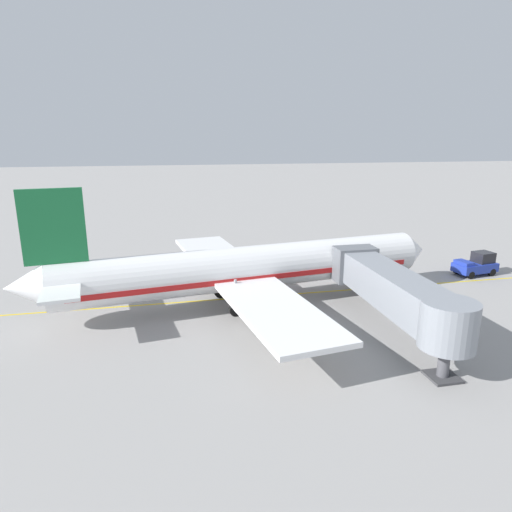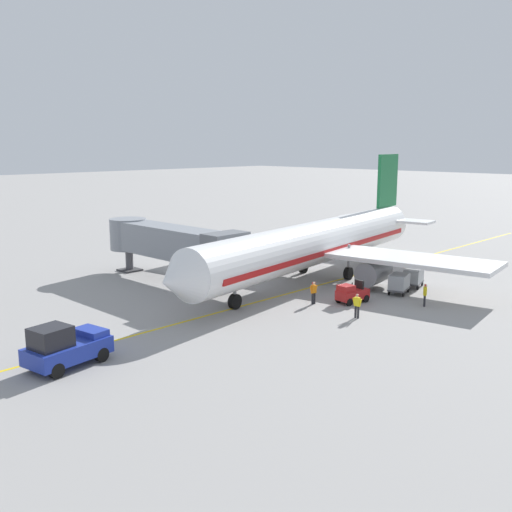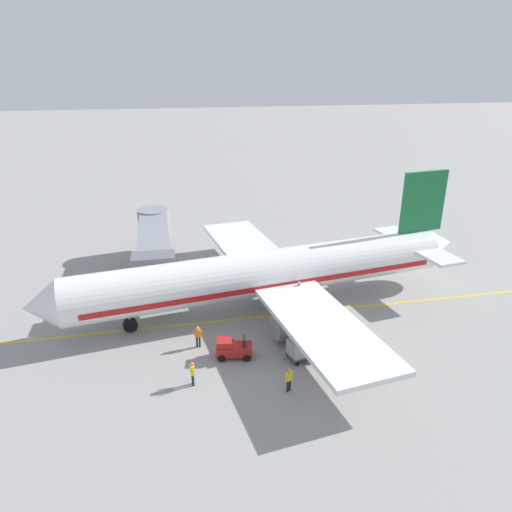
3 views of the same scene
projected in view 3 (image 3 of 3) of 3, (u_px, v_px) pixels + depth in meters
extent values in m
plane|color=gray|center=(271.00, 316.00, 38.81)|extent=(400.00, 400.00, 0.00)
cube|color=gold|center=(271.00, 316.00, 38.81)|extent=(0.24, 80.00, 0.01)
cylinder|color=white|center=(266.00, 272.00, 38.89)|extent=(8.32, 32.20, 3.70)
cube|color=red|center=(266.00, 278.00, 39.06)|extent=(7.99, 29.67, 0.44)
cone|color=white|center=(40.00, 306.00, 33.47)|extent=(3.94, 2.90, 3.63)
cone|color=white|center=(438.00, 244.00, 44.25)|extent=(3.52, 3.23, 3.14)
cube|color=black|center=(66.00, 294.00, 33.79)|extent=(2.91, 1.49, 0.60)
cube|color=white|center=(277.00, 278.00, 39.45)|extent=(30.44, 9.52, 0.36)
cylinder|color=gray|center=(295.00, 324.00, 34.88)|extent=(2.44, 3.46, 2.00)
cylinder|color=gray|center=(247.00, 268.00, 44.46)|extent=(2.44, 3.46, 2.00)
cube|color=#196B38|center=(423.00, 202.00, 41.87)|extent=(0.96, 4.40, 5.50)
cube|color=white|center=(416.00, 245.00, 43.34)|extent=(10.27, 4.03, 0.24)
cylinder|color=black|center=(130.00, 325.00, 36.40)|extent=(0.61, 1.15, 1.10)
cylinder|color=gray|center=(128.00, 307.00, 35.81)|extent=(0.24, 0.24, 2.00)
cylinder|color=black|center=(298.00, 310.00, 38.55)|extent=(0.61, 1.15, 1.10)
cylinder|color=gray|center=(299.00, 293.00, 37.97)|extent=(0.24, 0.24, 2.00)
cylinder|color=black|center=(277.00, 287.00, 42.56)|extent=(0.61, 1.15, 1.10)
cylinder|color=gray|center=(277.00, 271.00, 41.97)|extent=(0.24, 0.24, 2.00)
cube|color=gray|center=(154.00, 245.00, 44.19)|extent=(14.04, 2.80, 2.60)
cube|color=slate|center=(154.00, 272.00, 38.55)|extent=(2.00, 3.50, 2.99)
cylinder|color=gray|center=(154.00, 222.00, 50.56)|extent=(3.36, 3.36, 2.86)
cylinder|color=#4C4C51|center=(156.00, 243.00, 51.47)|extent=(0.70, 0.70, 2.19)
cube|color=#38383A|center=(157.00, 252.00, 51.85)|extent=(1.80, 1.80, 0.16)
cube|color=#B21E1E|center=(234.00, 349.00, 33.15)|extent=(1.60, 2.67, 0.70)
cube|color=#B21E1E|center=(224.00, 343.00, 32.92)|extent=(1.18, 1.21, 0.44)
cube|color=black|center=(244.00, 341.00, 32.92)|extent=(0.85, 0.30, 0.64)
cylinder|color=black|center=(232.00, 341.00, 32.90)|extent=(0.12, 0.27, 0.54)
cylinder|color=black|center=(222.00, 358.00, 32.76)|extent=(0.29, 0.59, 0.56)
cylinder|color=black|center=(222.00, 349.00, 33.76)|extent=(0.29, 0.59, 0.56)
cylinder|color=black|center=(247.00, 358.00, 32.81)|extent=(0.29, 0.59, 0.56)
cylinder|color=black|center=(247.00, 349.00, 33.81)|extent=(0.29, 0.59, 0.56)
cube|color=#4C4C51|center=(303.00, 353.00, 33.08)|extent=(1.86, 2.47, 0.12)
cube|color=#999EA3|center=(303.00, 346.00, 32.85)|extent=(1.76, 2.35, 1.10)
cylinder|color=#4C4C51|center=(285.00, 359.00, 32.47)|extent=(0.26, 0.69, 0.07)
cylinder|color=black|center=(297.00, 363.00, 32.37)|extent=(0.21, 0.38, 0.36)
cylinder|color=black|center=(289.00, 355.00, 33.28)|extent=(0.21, 0.38, 0.36)
cylinder|color=black|center=(317.00, 357.00, 33.07)|extent=(0.21, 0.38, 0.36)
cylinder|color=black|center=(308.00, 349.00, 33.98)|extent=(0.21, 0.38, 0.36)
cube|color=#4C4C51|center=(339.00, 346.00, 33.87)|extent=(1.86, 2.47, 0.12)
cube|color=#999EA3|center=(339.00, 339.00, 33.64)|extent=(1.76, 2.35, 1.10)
cylinder|color=#4C4C51|center=(322.00, 352.00, 33.25)|extent=(0.26, 0.69, 0.07)
cylinder|color=black|center=(334.00, 356.00, 33.15)|extent=(0.21, 0.38, 0.36)
cylinder|color=black|center=(325.00, 348.00, 34.06)|extent=(0.21, 0.38, 0.36)
cylinder|color=black|center=(353.00, 350.00, 33.86)|extent=(0.21, 0.38, 0.36)
cylinder|color=black|center=(343.00, 343.00, 34.76)|extent=(0.21, 0.38, 0.36)
cylinder|color=#232328|center=(197.00, 342.00, 34.43)|extent=(0.15, 0.15, 0.85)
cylinder|color=#232328|center=(200.00, 342.00, 34.43)|extent=(0.15, 0.15, 0.85)
cube|color=orange|center=(198.00, 333.00, 34.16)|extent=(0.31, 0.42, 0.60)
cylinder|color=orange|center=(194.00, 334.00, 34.18)|extent=(0.13, 0.24, 0.57)
cylinder|color=orange|center=(201.00, 334.00, 34.18)|extent=(0.13, 0.24, 0.57)
sphere|color=beige|center=(198.00, 328.00, 34.00)|extent=(0.22, 0.22, 0.22)
cube|color=red|center=(198.00, 328.00, 33.99)|extent=(0.13, 0.27, 0.10)
cylinder|color=#232328|center=(193.00, 378.00, 30.43)|extent=(0.15, 0.15, 0.85)
cylinder|color=#232328|center=(193.00, 380.00, 30.25)|extent=(0.15, 0.15, 0.85)
cube|color=yellow|center=(192.00, 370.00, 30.07)|extent=(0.40, 0.28, 0.60)
cylinder|color=yellow|center=(192.00, 368.00, 30.31)|extent=(0.23, 0.11, 0.57)
cylinder|color=yellow|center=(193.00, 373.00, 29.86)|extent=(0.23, 0.11, 0.57)
sphere|color=tan|center=(192.00, 364.00, 29.90)|extent=(0.22, 0.22, 0.22)
cube|color=red|center=(192.00, 364.00, 29.90)|extent=(0.27, 0.11, 0.10)
cylinder|color=#232328|center=(290.00, 385.00, 29.81)|extent=(0.15, 0.15, 0.85)
cylinder|color=#232328|center=(288.00, 386.00, 29.69)|extent=(0.15, 0.15, 0.85)
cube|color=yellow|center=(289.00, 376.00, 29.48)|extent=(0.40, 0.45, 0.60)
cylinder|color=yellow|center=(292.00, 375.00, 29.65)|extent=(0.19, 0.24, 0.57)
cylinder|color=yellow|center=(286.00, 378.00, 29.34)|extent=(0.19, 0.24, 0.57)
sphere|color=tan|center=(289.00, 370.00, 29.31)|extent=(0.22, 0.22, 0.22)
cube|color=red|center=(289.00, 370.00, 29.31)|extent=(0.21, 0.27, 0.10)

